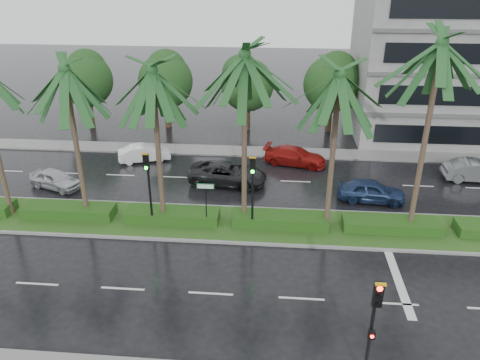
# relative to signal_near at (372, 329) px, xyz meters

# --- Properties ---
(ground) EXTENTS (120.00, 120.00, 0.00)m
(ground) POSITION_rel_signal_near_xyz_m (-6.00, 9.39, -2.50)
(ground) COLOR black
(ground) RESTS_ON ground
(far_sidewalk) EXTENTS (40.00, 2.00, 0.12)m
(far_sidewalk) POSITION_rel_signal_near_xyz_m (-6.00, 21.39, -2.44)
(far_sidewalk) COLOR slate
(far_sidewalk) RESTS_ON ground
(median) EXTENTS (36.00, 4.00, 0.15)m
(median) POSITION_rel_signal_near_xyz_m (-6.00, 10.39, -2.42)
(median) COLOR gray
(median) RESTS_ON ground
(hedge) EXTENTS (35.20, 1.40, 0.60)m
(hedge) POSITION_rel_signal_near_xyz_m (-6.00, 10.39, -2.05)
(hedge) COLOR #144313
(hedge) RESTS_ON median
(lane_markings) EXTENTS (34.00, 13.06, 0.01)m
(lane_markings) POSITION_rel_signal_near_xyz_m (-2.96, 8.96, -2.50)
(lane_markings) COLOR silver
(lane_markings) RESTS_ON ground
(palm_row) EXTENTS (26.30, 4.20, 10.67)m
(palm_row) POSITION_rel_signal_near_xyz_m (-7.24, 10.41, 5.76)
(palm_row) COLOR #443627
(palm_row) RESTS_ON median
(signal_near) EXTENTS (0.34, 0.45, 4.36)m
(signal_near) POSITION_rel_signal_near_xyz_m (0.00, 0.00, 0.00)
(signal_near) COLOR black
(signal_near) RESTS_ON near_sidewalk
(signal_median_left) EXTENTS (0.34, 0.42, 4.36)m
(signal_median_left) POSITION_rel_signal_near_xyz_m (-10.00, 9.69, 0.49)
(signal_median_left) COLOR black
(signal_median_left) RESTS_ON median
(signal_median_right) EXTENTS (0.34, 0.42, 4.36)m
(signal_median_right) POSITION_rel_signal_near_xyz_m (-4.50, 9.69, 0.49)
(signal_median_right) COLOR black
(signal_median_right) RESTS_ON median
(street_sign) EXTENTS (0.95, 0.09, 2.60)m
(street_sign) POSITION_rel_signal_near_xyz_m (-7.00, 9.87, -0.38)
(street_sign) COLOR black
(street_sign) RESTS_ON median
(bg_trees) EXTENTS (32.89, 5.18, 7.49)m
(bg_trees) POSITION_rel_signal_near_xyz_m (-4.83, 26.98, 1.91)
(bg_trees) COLOR #392A19
(bg_trees) RESTS_ON ground
(building) EXTENTS (16.00, 10.00, 12.00)m
(building) POSITION_rel_signal_near_xyz_m (11.00, 27.39, 3.50)
(building) COLOR gray
(building) RESTS_ON ground
(car_silver) EXTENTS (2.61, 3.84, 1.22)m
(car_silver) POSITION_rel_signal_near_xyz_m (-17.50, 14.13, -1.90)
(car_silver) COLOR silver
(car_silver) RESTS_ON ground
(car_white) EXTENTS (2.46, 3.95, 1.23)m
(car_white) POSITION_rel_signal_near_xyz_m (-13.00, 19.02, -1.89)
(car_white) COLOR white
(car_white) RESTS_ON ground
(car_darkgrey) EXTENTS (2.87, 5.32, 1.42)m
(car_darkgrey) POSITION_rel_signal_near_xyz_m (-6.50, 15.73, -1.79)
(car_darkgrey) COLOR #232426
(car_darkgrey) RESTS_ON ground
(car_red) EXTENTS (2.79, 4.74, 1.29)m
(car_red) POSITION_rel_signal_near_xyz_m (-2.00, 19.33, -1.86)
(car_red) COLOR maroon
(car_red) RESTS_ON ground
(car_blue) EXTENTS (1.97, 4.15, 1.37)m
(car_blue) POSITION_rel_signal_near_xyz_m (2.50, 14.00, -1.82)
(car_blue) COLOR navy
(car_blue) RESTS_ON ground
(car_grey) EXTENTS (1.55, 4.28, 1.40)m
(car_grey) POSITION_rel_signal_near_xyz_m (9.95, 17.60, -1.80)
(car_grey) COLOR slate
(car_grey) RESTS_ON ground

